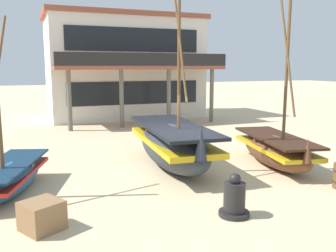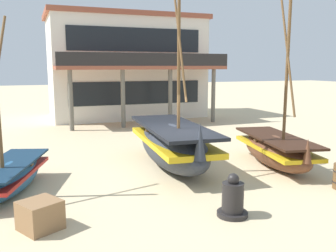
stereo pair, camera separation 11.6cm
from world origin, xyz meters
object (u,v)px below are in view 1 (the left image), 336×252
Objects in this scene: fishing_boat_near_left at (10,176)px; capstan_winch at (234,199)px; fishing_boat_far_right at (275,149)px; cargo_crate at (42,216)px; harbor_building_main at (124,67)px; fishing_boat_centre_large at (173,144)px.

fishing_boat_near_left is 5.95m from capstan_winch.
fishing_boat_far_right reaches higher than fishing_boat_near_left.
capstan_winch reaches higher than cargo_crate.
fishing_boat_near_left is 6.31× the size of cargo_crate.
fishing_boat_far_right is 4.74m from capstan_winch.
cargo_crate is at bearing -75.90° from fishing_boat_near_left.
fishing_boat_near_left is 15.72m from harbor_building_main.
harbor_building_main reaches higher than fishing_boat_near_left.
cargo_crate is at bearing 168.32° from capstan_winch.
fishing_boat_far_right is at bearing 16.49° from cargo_crate.
fishing_boat_centre_large reaches higher than capstan_winch.
fishing_boat_far_right reaches higher than cargo_crate.
cargo_crate is (-4.11, 0.85, -0.08)m from capstan_winch.
capstan_winch is (-3.56, -3.12, -0.19)m from fishing_boat_far_right.
harbor_building_main is at bearing 63.47° from fishing_boat_near_left.
fishing_boat_far_right is at bearing -84.20° from harbor_building_main.
harbor_building_main is at bearing 95.80° from fishing_boat_far_right.
fishing_boat_near_left reaches higher than cargo_crate.
fishing_boat_centre_large is at bearing 8.36° from fishing_boat_near_left.
cargo_crate is 17.91m from harbor_building_main.
fishing_boat_near_left is at bearing 177.14° from fishing_boat_far_right.
harbor_building_main reaches higher than fishing_boat_centre_large.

